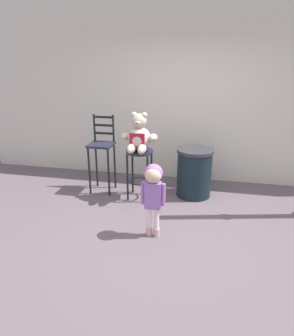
# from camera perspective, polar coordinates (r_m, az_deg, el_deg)

# --- Properties ---
(ground_plane) EXTENTS (24.00, 24.00, 0.00)m
(ground_plane) POSITION_cam_1_polar(r_m,az_deg,el_deg) (4.08, 3.00, -12.39)
(ground_plane) COLOR #5C4E55
(building_wall) EXTENTS (7.67, 0.30, 3.27)m
(building_wall) POSITION_cam_1_polar(r_m,az_deg,el_deg) (5.72, 7.04, 14.26)
(building_wall) COLOR beige
(building_wall) RESTS_ON ground_plane
(bar_stool_with_teddy) EXTENTS (0.42, 0.42, 0.79)m
(bar_stool_with_teddy) POSITION_cam_1_polar(r_m,az_deg,el_deg) (4.91, -1.35, 0.80)
(bar_stool_with_teddy) COLOR #1D1F30
(bar_stool_with_teddy) RESTS_ON ground_plane
(teddy_bear) EXTENTS (0.56, 0.51, 0.59)m
(teddy_bear) POSITION_cam_1_polar(r_m,az_deg,el_deg) (4.76, -1.47, 5.63)
(teddy_bear) COLOR #BAA693
(teddy_bear) RESTS_ON bar_stool_with_teddy
(child_walking) EXTENTS (0.30, 0.24, 0.96)m
(child_walking) POSITION_cam_1_polar(r_m,az_deg,el_deg) (3.79, 1.15, -3.14)
(child_walking) COLOR #C69995
(child_walking) RESTS_ON ground_plane
(trash_bin) EXTENTS (0.58, 0.58, 0.79)m
(trash_bin) POSITION_cam_1_polar(r_m,az_deg,el_deg) (5.10, 8.56, -0.79)
(trash_bin) COLOR black
(trash_bin) RESTS_ON ground_plane
(bar_chair_empty) EXTENTS (0.39, 0.39, 1.27)m
(bar_chair_empty) POSITION_cam_1_polar(r_m,az_deg,el_deg) (5.20, -8.17, 3.38)
(bar_chair_empty) COLOR #1D1F30
(bar_chair_empty) RESTS_ON ground_plane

